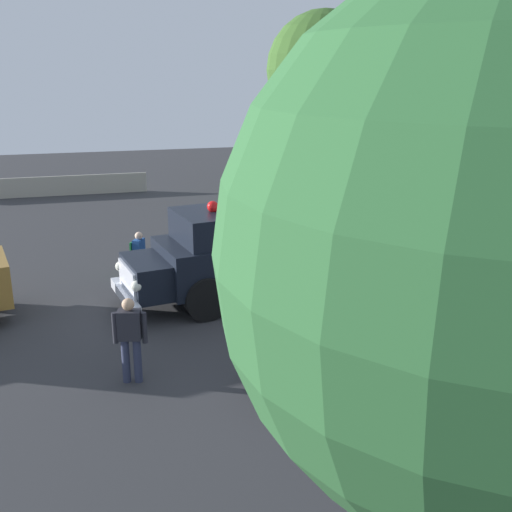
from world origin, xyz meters
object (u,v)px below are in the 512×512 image
spectator_standing (130,334)px  oak_tree_left (324,71)px  vintage_fire_truck (248,252)px  lawn_chair_near_truck (138,256)px  spectator_seated (142,253)px  lawn_chair_by_car (256,242)px  classic_hot_rod (376,334)px  oak_tree_right (504,261)px

spectator_standing → oak_tree_left: oak_tree_left is taller
vintage_fire_truck → lawn_chair_near_truck: vintage_fire_truck is taller
spectator_seated → oak_tree_left: bearing=-136.1°
spectator_seated → vintage_fire_truck: bearing=136.9°
lawn_chair_by_car → classic_hot_rod: bearing=93.0°
vintage_fire_truck → lawn_chair_near_truck: size_ratio=6.11×
lawn_chair_by_car → lawn_chair_near_truck: bearing=7.8°
vintage_fire_truck → oak_tree_left: bearing=-120.0°
vintage_fire_truck → spectator_seated: size_ratio=4.83×
vintage_fire_truck → lawn_chair_by_car: vintage_fire_truck is taller
oak_tree_left → lawn_chair_by_car: bearing=56.5°
spectator_standing → lawn_chair_by_car: bearing=-122.6°
oak_tree_right → classic_hot_rod: bearing=-111.0°
oak_tree_left → oak_tree_right: oak_tree_left is taller
vintage_fire_truck → spectator_seated: bearing=-43.1°
lawn_chair_near_truck → classic_hot_rod: bearing=119.9°
vintage_fire_truck → spectator_standing: (3.23, 3.78, -0.23)m
oak_tree_right → vintage_fire_truck: bearing=-95.8°
vintage_fire_truck → oak_tree_right: bearing=84.2°
oak_tree_left → classic_hot_rod: bearing=72.8°
spectator_seated → oak_tree_left: 12.68m
vintage_fire_truck → spectator_seated: 3.39m
vintage_fire_truck → classic_hot_rod: bearing=107.2°
classic_hot_rod → spectator_seated: 7.82m
lawn_chair_near_truck → spectator_standing: (0.66, 6.14, 0.37)m
spectator_seated → classic_hot_rod: bearing=119.5°
vintage_fire_truck → oak_tree_right: oak_tree_right is taller
vintage_fire_truck → spectator_standing: 4.98m
spectator_standing → classic_hot_rod: bearing=171.0°
spectator_standing → lawn_chair_near_truck: bearing=-96.2°
lawn_chair_near_truck → lawn_chair_by_car: 3.60m
spectator_seated → oak_tree_right: bearing=95.6°
vintage_fire_truck → spectator_seated: (2.45, -2.29, -0.50)m
classic_hot_rod → oak_tree_left: oak_tree_left is taller
lawn_chair_by_car → spectator_standing: (4.24, 6.63, 0.37)m
lawn_chair_by_car → spectator_seated: size_ratio=0.79×
oak_tree_right → spectator_seated: bearing=-84.4°
lawn_chair_by_car → oak_tree_right: (2.13, 13.93, 3.86)m
spectator_seated → oak_tree_left: size_ratio=0.16×
classic_hot_rod → oak_tree_left: 16.34m
spectator_standing → oak_tree_right: (-2.10, 7.30, 3.49)m
vintage_fire_truck → spectator_standing: size_ratio=3.72×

